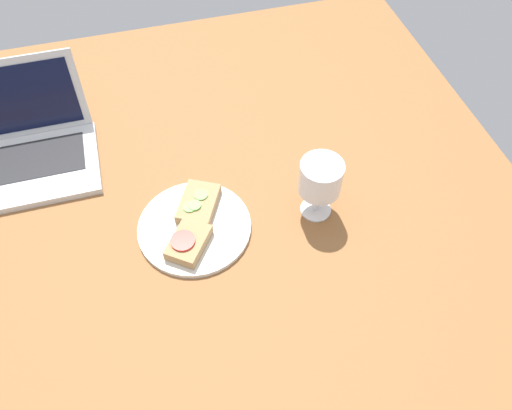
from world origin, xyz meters
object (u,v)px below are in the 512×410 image
(plate, at_px, (195,227))
(wine_glass, at_px, (320,180))
(sandwich_with_tomato, at_px, (188,242))
(sandwich_with_cucumber, at_px, (198,203))
(laptop, at_px, (20,148))

(plate, height_order, wine_glass, wine_glass)
(sandwich_with_tomato, bearing_deg, wine_glass, 5.16)
(sandwich_with_cucumber, distance_m, sandwich_with_tomato, 0.10)
(sandwich_with_tomato, bearing_deg, laptop, 133.10)
(wine_glass, xyz_separation_m, laptop, (-0.60, 0.31, -0.06))
(plate, xyz_separation_m, wine_glass, (0.26, -0.02, 0.09))
(sandwich_with_cucumber, relative_size, laptop, 0.39)
(sandwich_with_tomato, xyz_separation_m, wine_glass, (0.28, 0.03, 0.08))
(sandwich_with_tomato, distance_m, wine_glass, 0.29)
(sandwich_with_cucumber, relative_size, wine_glass, 0.88)
(wine_glass, distance_m, laptop, 0.68)
(plate, distance_m, wine_glass, 0.28)
(sandwich_with_tomato, height_order, laptop, laptop)
(plate, relative_size, sandwich_with_cucumber, 1.86)
(laptop, bearing_deg, sandwich_with_cucumber, -34.94)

